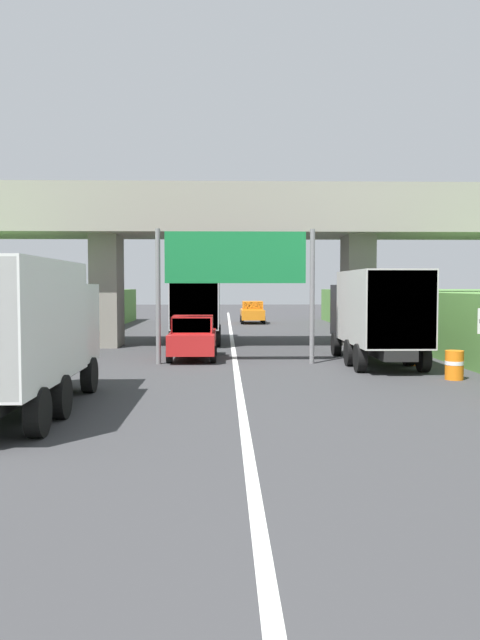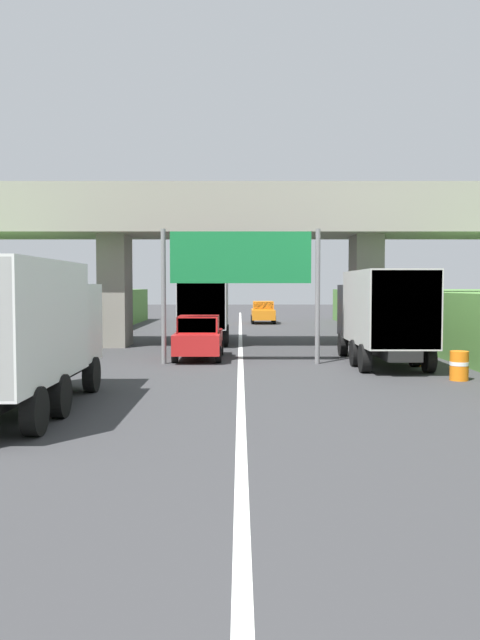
{
  "view_description": "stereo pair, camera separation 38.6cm",
  "coord_description": "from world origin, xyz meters",
  "views": [
    {
      "loc": [
        -0.41,
        0.53,
        2.88
      ],
      "look_at": [
        0.0,
        16.98,
        2.0
      ],
      "focal_mm": 35.48,
      "sensor_mm": 36.0,
      "label": 1
    },
    {
      "loc": [
        -0.02,
        0.53,
        2.88
      ],
      "look_at": [
        0.0,
        16.98,
        2.0
      ],
      "focal_mm": 35.48,
      "sensor_mm": 36.0,
      "label": 2
    }
  ],
  "objects": [
    {
      "name": "lane_centre_stripe",
      "position": [
        0.0,
        24.7,
        0.0
      ],
      "size": [
        0.2,
        89.39,
        0.01
      ],
      "primitive_type": "cube",
      "color": "white",
      "rests_on": "ground"
    },
    {
      "name": "overpass_bridge",
      "position": [
        0.0,
        30.87,
        5.62
      ],
      "size": [
        40.0,
        4.8,
        7.49
      ],
      "color": "gray",
      "rests_on": "ground"
    },
    {
      "name": "overhead_highway_sign",
      "position": [
        0.0,
        23.88,
        3.65
      ],
      "size": [
        5.88,
        0.18,
        4.99
      ],
      "color": "slate",
      "rests_on": "ground"
    },
    {
      "name": "truck_black",
      "position": [
        5.2,
        23.74,
        1.93
      ],
      "size": [
        2.44,
        7.3,
        3.44
      ],
      "color": "black",
      "rests_on": "ground"
    },
    {
      "name": "truck_silver",
      "position": [
        -1.81,
        32.85,
        1.93
      ],
      "size": [
        2.44,
        7.3,
        3.44
      ],
      "color": "black",
      "rests_on": "ground"
    },
    {
      "name": "truck_white",
      "position": [
        -5.04,
        14.81,
        1.93
      ],
      "size": [
        2.44,
        7.3,
        3.44
      ],
      "color": "black",
      "rests_on": "ground"
    },
    {
      "name": "car_orange",
      "position": [
        1.77,
        49.64,
        0.86
      ],
      "size": [
        1.86,
        4.1,
        1.72
      ],
      "color": "orange",
      "rests_on": "ground"
    },
    {
      "name": "car_red",
      "position": [
        -1.65,
        25.39,
        0.86
      ],
      "size": [
        1.86,
        4.1,
        1.72
      ],
      "color": "red",
      "rests_on": "ground"
    },
    {
      "name": "construction_barrel_3",
      "position": [
        6.68,
        19.73,
        0.46
      ],
      "size": [
        0.57,
        0.57,
        0.9
      ],
      "color": "orange",
      "rests_on": "ground"
    },
    {
      "name": "construction_barrel_4",
      "position": [
        6.53,
        23.32,
        0.46
      ],
      "size": [
        0.57,
        0.57,
        0.9
      ],
      "color": "orange",
      "rests_on": "ground"
    },
    {
      "name": "construction_barrel_5",
      "position": [
        6.59,
        26.92,
        0.46
      ],
      "size": [
        0.57,
        0.57,
        0.9
      ],
      "color": "orange",
      "rests_on": "ground"
    }
  ]
}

